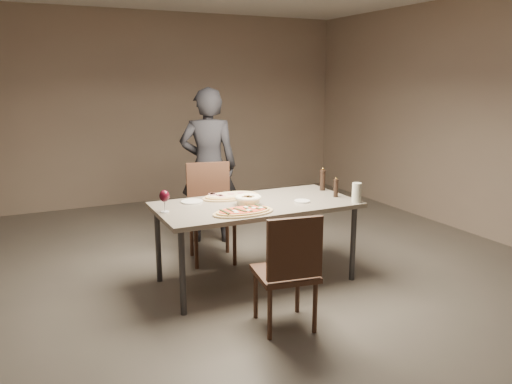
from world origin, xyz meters
name	(u,v)px	position (x,y,z in m)	size (l,w,h in m)	color
room	(256,131)	(0.00, 0.00, 1.40)	(7.00, 7.00, 7.00)	#5A554E
dining_table	(256,209)	(0.00, 0.00, 0.69)	(1.80, 0.90, 0.75)	slate
zucchini_pizza	(243,211)	(-0.25, -0.28, 0.77)	(0.53, 0.30, 0.05)	tan
ham_pizza	(231,196)	(-0.13, 0.28, 0.77)	(0.56, 0.31, 0.04)	tan
bread_basket	(248,199)	(-0.10, -0.04, 0.80)	(0.24, 0.24, 0.08)	#F3E8C5
oil_dish	(302,201)	(0.39, -0.16, 0.76)	(0.14, 0.14, 0.02)	white
pepper_mill_left	(336,188)	(0.78, -0.12, 0.84)	(0.05, 0.05, 0.19)	black
pepper_mill_right	(323,180)	(0.82, 0.18, 0.86)	(0.06, 0.06, 0.23)	black
carafe	(357,193)	(0.83, -0.38, 0.84)	(0.09, 0.09, 0.18)	silver
wine_glass	(164,197)	(-0.83, 0.04, 0.88)	(0.09, 0.09, 0.19)	silver
side_plate	(192,202)	(-0.52, 0.27, 0.76)	(0.20, 0.20, 0.01)	white
chair_near	(289,266)	(-0.19, -0.96, 0.51)	(0.49, 0.49, 0.91)	#3C2419
chair_far	(210,206)	(-0.16, 0.76, 0.56)	(0.55, 0.55, 1.00)	#3C2419
diner	(209,166)	(0.03, 1.30, 0.88)	(0.64, 0.42, 1.75)	black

